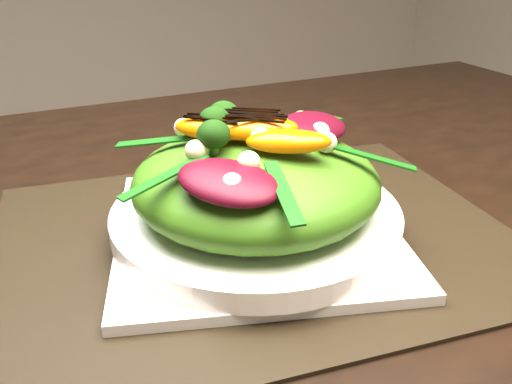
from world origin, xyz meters
name	(u,v)px	position (x,y,z in m)	size (l,w,h in m)	color
dining_table	(169,244)	(0.00, 0.00, 0.73)	(1.60, 0.90, 0.75)	black
placemat	(256,236)	(0.07, -0.06, 0.75)	(0.47, 0.36, 0.00)	black
plate_base	(256,230)	(0.07, -0.06, 0.76)	(0.25, 0.25, 0.01)	silver
salad_bowl	(256,216)	(0.07, -0.06, 0.77)	(0.26, 0.26, 0.02)	white
lettuce_mound	(256,181)	(0.07, -0.06, 0.81)	(0.22, 0.22, 0.08)	#3D6D14
radicchio_leaf	(314,126)	(0.13, -0.05, 0.85)	(0.08, 0.05, 0.02)	#3D0612
orange_segment	(245,128)	(0.07, -0.04, 0.86)	(0.07, 0.03, 0.02)	#FF6304
broccoli_floret	(190,128)	(0.02, -0.04, 0.86)	(0.04, 0.04, 0.04)	#0B3309
macadamia_nut	(307,145)	(0.10, -0.09, 0.85)	(0.02, 0.02, 0.02)	beige
balsamic_drizzle	(245,117)	(0.07, -0.04, 0.87)	(0.04, 0.00, 0.00)	black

